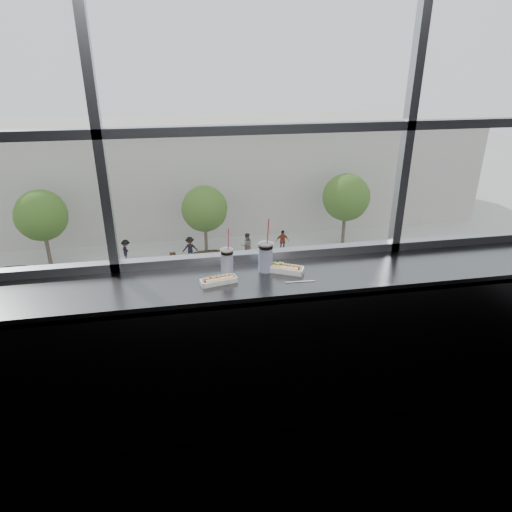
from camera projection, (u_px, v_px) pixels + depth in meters
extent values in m
plane|color=black|center=(261.00, 325.00, 3.46)|extent=(6.00, 0.00, 6.00)
plane|color=silver|center=(262.00, 78.00, 2.77)|extent=(6.00, 0.00, 6.00)
cube|color=#5A5A5A|center=(270.00, 280.00, 3.00)|extent=(6.00, 0.55, 0.06)
cube|color=#5A5A5A|center=(277.00, 368.00, 2.98)|extent=(6.00, 0.04, 1.04)
cube|color=white|center=(219.00, 283.00, 2.89)|extent=(0.24, 0.12, 0.01)
cube|color=white|center=(219.00, 281.00, 2.89)|extent=(0.24, 0.12, 0.03)
cylinder|color=#E1A773|center=(219.00, 280.00, 2.88)|extent=(0.18, 0.07, 0.04)
cylinder|color=brown|center=(219.00, 278.00, 2.88)|extent=(0.19, 0.06, 0.03)
cube|color=white|center=(283.00, 271.00, 3.05)|extent=(0.28, 0.20, 0.01)
cube|color=white|center=(283.00, 269.00, 3.04)|extent=(0.28, 0.20, 0.04)
cylinder|color=#E1A773|center=(283.00, 268.00, 3.03)|extent=(0.21, 0.13, 0.05)
cylinder|color=brown|center=(283.00, 266.00, 3.03)|extent=(0.21, 0.13, 0.03)
cylinder|color=white|center=(227.00, 262.00, 3.00)|extent=(0.08, 0.08, 0.16)
cylinder|color=black|center=(227.00, 252.00, 2.97)|extent=(0.08, 0.08, 0.02)
cylinder|color=silver|center=(227.00, 250.00, 2.96)|extent=(0.09, 0.09, 0.01)
cylinder|color=#CA3B51|center=(228.00, 240.00, 2.93)|extent=(0.01, 0.04, 0.17)
cylinder|color=white|center=(265.00, 258.00, 3.02)|extent=(0.09, 0.09, 0.19)
cylinder|color=black|center=(266.00, 246.00, 2.99)|extent=(0.10, 0.10, 0.02)
cylinder|color=silver|center=(266.00, 244.00, 2.98)|extent=(0.10, 0.10, 0.01)
cylinder|color=#CA3B51|center=(268.00, 232.00, 2.95)|extent=(0.01, 0.05, 0.20)
cylinder|color=white|center=(300.00, 282.00, 2.91)|extent=(0.19, 0.02, 0.01)
ellipsoid|color=silver|center=(225.00, 280.00, 2.90)|extent=(0.11, 0.08, 0.03)
plane|color=#A9A79E|center=(180.00, 196.00, 47.25)|extent=(120.00, 120.00, 0.00)
cube|color=black|center=(193.00, 310.00, 26.10)|extent=(80.00, 10.00, 0.06)
cube|color=#A9A79E|center=(187.00, 255.00, 33.30)|extent=(80.00, 6.00, 0.04)
cube|color=#B0AA9C|center=(179.00, 170.00, 40.69)|extent=(50.00, 14.00, 8.00)
imported|color=brown|center=(218.00, 261.00, 29.53)|extent=(3.46, 7.15, 2.31)
imported|color=beige|center=(382.00, 251.00, 31.53)|extent=(2.95, 5.75, 1.84)
imported|color=#2D2D2D|center=(21.00, 277.00, 27.58)|extent=(2.85, 6.50, 2.14)
imported|color=#A1283D|center=(221.00, 329.00, 22.24)|extent=(3.37, 6.90, 2.23)
imported|color=navy|center=(426.00, 311.00, 24.11)|extent=(2.49, 5.86, 1.95)
imported|color=#66605B|center=(190.00, 246.00, 32.20)|extent=(0.90, 0.68, 2.03)
imported|color=#66605B|center=(247.00, 243.00, 32.51)|extent=(0.98, 0.74, 2.21)
imported|color=#66605B|center=(126.00, 249.00, 31.71)|extent=(0.68, 0.90, 2.03)
imported|color=#66605B|center=(282.00, 239.00, 33.51)|extent=(0.89, 0.66, 1.99)
cylinder|color=#47382B|center=(48.00, 248.00, 31.22)|extent=(0.26, 0.26, 2.58)
sphere|color=#3D661B|center=(41.00, 215.00, 30.27)|extent=(3.44, 3.44, 3.44)
cylinder|color=#47382B|center=(206.00, 238.00, 33.06)|extent=(0.25, 0.25, 2.46)
sphere|color=#3D661B|center=(205.00, 209.00, 32.14)|extent=(3.28, 3.28, 3.28)
cylinder|color=#47382B|center=(344.00, 228.00, 34.77)|extent=(0.26, 0.26, 2.65)
sphere|color=#3D661B|center=(346.00, 197.00, 33.79)|extent=(3.53, 3.53, 3.53)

